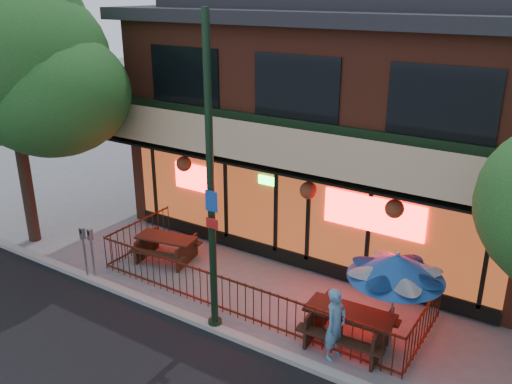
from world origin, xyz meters
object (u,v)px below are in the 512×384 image
(patio_umbrella, at_px, (397,266))
(parking_meter_far, at_px, (84,245))
(pedestrian, at_px, (335,324))
(picnic_table_left, at_px, (166,245))
(street_light, at_px, (211,200))
(picnic_table_right, at_px, (349,323))
(parking_meter_near, at_px, (91,246))
(street_tree_left, at_px, (9,52))

(patio_umbrella, bearing_deg, parking_meter_far, -168.61)
(pedestrian, bearing_deg, picnic_table_left, 85.36)
(street_light, relative_size, picnic_table_right, 3.52)
(street_light, bearing_deg, parking_meter_near, 179.96)
(picnic_table_left, xyz_separation_m, pedestrian, (5.92, -1.43, 0.34))
(street_light, relative_size, parking_meter_near, 4.71)
(street_light, relative_size, picnic_table_left, 3.68)
(street_tree_left, relative_size, picnic_table_left, 4.24)
(street_light, xyz_separation_m, parking_meter_far, (-4.20, -0.08, -2.13))
(street_light, xyz_separation_m, picnic_table_left, (-3.16, 1.93, -2.68))
(picnic_table_left, distance_m, pedestrian, 6.09)
(picnic_table_right, bearing_deg, patio_umbrella, 26.53)
(pedestrian, bearing_deg, parking_meter_far, 103.69)
(parking_meter_far, bearing_deg, patio_umbrella, 11.39)
(picnic_table_right, bearing_deg, parking_meter_near, -170.83)
(picnic_table_left, relative_size, picnic_table_right, 0.96)
(street_tree_left, distance_m, picnic_table_right, 11.49)
(picnic_table_right, distance_m, parking_meter_far, 7.13)
(street_tree_left, bearing_deg, street_light, -6.04)
(picnic_table_left, distance_m, picnic_table_right, 6.04)
(street_tree_left, distance_m, picnic_table_left, 6.84)
(picnic_table_left, bearing_deg, street_tree_left, -165.12)
(parking_meter_near, xyz_separation_m, parking_meter_far, (-0.20, -0.08, 0.01))
(pedestrian, distance_m, parking_meter_far, 6.98)
(picnic_table_right, xyz_separation_m, pedestrian, (-0.06, -0.60, 0.27))
(parking_meter_far, bearing_deg, street_tree_left, 165.11)
(picnic_table_right, height_order, parking_meter_far, parking_meter_far)
(street_light, distance_m, street_tree_left, 7.91)
(street_light, relative_size, street_tree_left, 0.87)
(street_tree_left, relative_size, parking_meter_far, 5.35)
(parking_meter_near, bearing_deg, pedestrian, 4.24)
(street_light, bearing_deg, street_tree_left, 173.96)
(patio_umbrella, bearing_deg, street_light, -157.44)
(street_light, xyz_separation_m, pedestrian, (2.75, 0.50, -2.34))
(street_tree_left, distance_m, patio_umbrella, 11.68)
(street_light, xyz_separation_m, parking_meter_near, (-4.00, 0.00, -2.14))
(street_light, height_order, pedestrian, street_light)
(street_light, distance_m, pedestrian, 3.65)
(picnic_table_left, bearing_deg, parking_meter_near, -113.49)
(street_tree_left, xyz_separation_m, picnic_table_right, (10.27, 0.31, -5.13))
(picnic_table_left, bearing_deg, patio_umbrella, -3.69)
(picnic_table_right, bearing_deg, street_light, -158.59)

